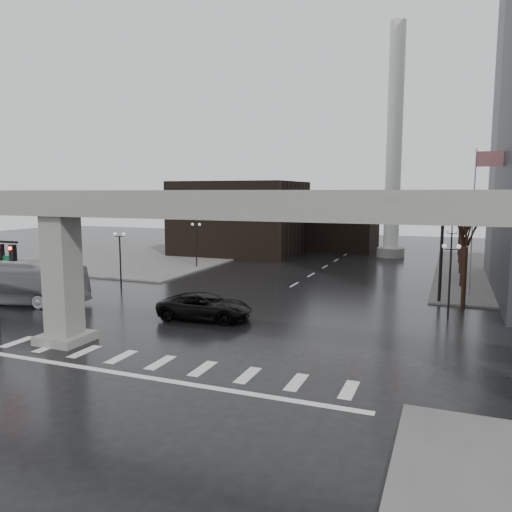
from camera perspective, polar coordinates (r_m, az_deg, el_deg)
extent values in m
plane|color=black|center=(27.15, -9.70, -11.27)|extent=(160.00, 160.00, 0.00)
cube|color=slate|center=(70.63, -12.67, 0.23)|extent=(28.00, 36.00, 0.15)
cube|color=gray|center=(25.75, -10.09, 5.86)|extent=(48.00, 2.20, 1.40)
cube|color=gray|center=(30.41, -21.23, -2.56)|extent=(1.60, 1.60, 7.30)
cube|color=gray|center=(31.15, -20.93, -8.73)|extent=(2.60, 2.60, 0.50)
cube|color=black|center=(69.69, -1.76, 4.38)|extent=(16.00, 14.00, 10.00)
cube|color=black|center=(75.69, 9.68, 3.75)|extent=(10.00, 10.00, 8.00)
cylinder|color=silver|center=(68.65, 15.52, 12.43)|extent=(2.00, 2.00, 30.00)
cylinder|color=gray|center=(68.82, 15.11, 0.41)|extent=(3.60, 3.60, 1.20)
cylinder|color=black|center=(41.01, 20.42, 0.42)|extent=(0.24, 0.24, 8.00)
cylinder|color=black|center=(41.31, 12.25, 5.22)|extent=(12.00, 0.18, 0.18)
cube|color=black|center=(40.96, 16.37, 4.16)|extent=(0.35, 0.30, 1.00)
cube|color=black|center=(41.42, 11.54, 4.34)|extent=(0.35, 0.30, 1.00)
cube|color=black|center=(42.17, 6.84, 4.49)|extent=(0.35, 0.30, 1.00)
sphere|color=#FF0C05|center=(40.77, 16.37, 4.57)|extent=(0.20, 0.20, 0.20)
cube|color=#0C5529|center=(40.84, 18.50, 4.70)|extent=(1.80, 0.05, 0.35)
cube|color=#0C5529|center=(41.69, 9.52, 5.03)|extent=(1.80, 0.05, 0.35)
cylinder|color=black|center=(33.93, -26.78, 1.46)|extent=(2.00, 0.14, 0.14)
cube|color=black|center=(34.29, -27.17, 0.40)|extent=(0.35, 0.30, 1.00)
cube|color=black|center=(33.55, -26.04, 0.32)|extent=(0.35, 0.30, 1.00)
cube|color=#0C5529|center=(34.40, -27.24, -0.18)|extent=(1.60, 0.05, 0.30)
cylinder|color=silver|center=(44.05, 23.49, 3.34)|extent=(0.12, 0.12, 12.00)
cube|color=red|center=(44.10, 25.16, 10.02)|extent=(2.00, 0.03, 1.20)
cylinder|color=black|center=(36.48, 21.25, -2.97)|extent=(0.14, 0.14, 4.80)
cube|color=black|center=(36.15, 21.42, 0.70)|extent=(0.90, 0.06, 0.06)
sphere|color=silver|center=(36.14, 20.72, 1.05)|extent=(0.32, 0.32, 0.32)
sphere|color=silver|center=(36.14, 22.15, 0.98)|extent=(0.32, 0.32, 0.32)
cylinder|color=black|center=(50.33, 21.36, -0.25)|extent=(0.14, 0.14, 4.80)
cube|color=black|center=(50.10, 21.48, 2.41)|extent=(0.90, 0.06, 0.06)
sphere|color=silver|center=(50.08, 20.98, 2.67)|extent=(0.32, 0.32, 0.32)
sphere|color=silver|center=(50.08, 22.01, 2.62)|extent=(0.32, 0.32, 0.32)
cylinder|color=black|center=(64.25, 21.42, 1.29)|extent=(0.14, 0.14, 4.80)
cube|color=black|center=(64.06, 21.52, 3.38)|extent=(0.90, 0.06, 0.06)
sphere|color=silver|center=(64.05, 21.12, 3.58)|extent=(0.32, 0.32, 0.32)
sphere|color=silver|center=(64.05, 21.93, 3.54)|extent=(0.32, 0.32, 0.32)
cylinder|color=black|center=(45.36, -15.24, -0.79)|extent=(0.14, 0.14, 4.80)
cube|color=black|center=(45.10, -15.34, 2.17)|extent=(0.90, 0.06, 0.06)
sphere|color=silver|center=(45.35, -15.80, 2.44)|extent=(0.32, 0.32, 0.32)
sphere|color=silver|center=(44.82, -14.89, 2.41)|extent=(0.32, 0.32, 0.32)
cylinder|color=black|center=(57.10, -6.83, 1.05)|extent=(0.14, 0.14, 4.80)
cube|color=black|center=(56.89, -6.87, 3.40)|extent=(0.90, 0.06, 0.06)
sphere|color=silver|center=(57.09, -7.27, 3.61)|extent=(0.32, 0.32, 0.32)
sphere|color=silver|center=(56.67, -6.47, 3.60)|extent=(0.32, 0.32, 0.32)
cylinder|color=black|center=(69.68, -1.37, 2.23)|extent=(0.14, 0.14, 4.80)
cube|color=black|center=(69.51, -1.38, 4.16)|extent=(0.90, 0.06, 0.06)
sphere|color=silver|center=(69.67, -1.72, 4.33)|extent=(0.32, 0.32, 0.32)
sphere|color=silver|center=(69.32, -1.03, 4.32)|extent=(0.32, 0.32, 0.32)
cylinder|color=black|center=(40.46, 22.69, -2.24)|extent=(0.34, 0.34, 4.55)
cylinder|color=black|center=(40.05, 22.96, 3.04)|extent=(0.12, 1.52, 2.98)
cylinder|color=black|center=(40.33, 23.64, 2.70)|extent=(0.83, 1.14, 2.51)
cylinder|color=black|center=(48.37, 22.52, -0.68)|extent=(0.34, 0.34, 4.66)
cylinder|color=black|center=(48.02, 22.75, 3.84)|extent=(0.12, 1.55, 3.05)
cylinder|color=black|center=(48.30, 23.32, 3.54)|extent=(0.85, 1.16, 2.57)
cylinder|color=black|center=(56.30, 22.40, 0.44)|extent=(0.34, 0.34, 4.76)
cylinder|color=black|center=(56.01, 22.60, 4.41)|extent=(0.12, 1.59, 3.11)
cylinder|color=black|center=(56.28, 23.09, 4.15)|extent=(0.86, 1.18, 2.62)
cylinder|color=black|center=(64.25, 22.31, 1.28)|extent=(0.34, 0.34, 4.87)
cylinder|color=black|center=(63.99, 22.49, 4.84)|extent=(0.12, 1.62, 3.18)
cylinder|color=black|center=(64.26, 22.92, 4.60)|extent=(0.88, 1.20, 2.68)
cylinder|color=black|center=(72.22, 22.24, 1.94)|extent=(0.34, 0.34, 4.97)
cylinder|color=black|center=(71.98, 22.40, 5.17)|extent=(0.12, 1.65, 3.25)
cylinder|color=black|center=(72.25, 22.78, 4.96)|extent=(0.89, 1.23, 2.74)
imported|color=black|center=(34.23, -5.84, -5.75)|extent=(6.70, 3.74, 1.77)
imported|color=#A8A8AC|center=(43.02, -25.97, -2.73)|extent=(12.08, 4.32, 3.29)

